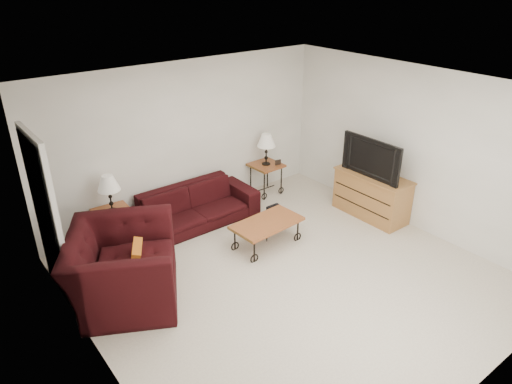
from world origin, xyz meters
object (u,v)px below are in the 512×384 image
Objects in this scene: side_table_right at (266,179)px; television at (375,157)px; side_table_left at (115,228)px; sofa at (193,207)px; lamp_left at (110,194)px; backpack at (268,204)px; coffee_table at (267,233)px; armchair at (123,267)px; lamp_right at (266,149)px; tv_stand at (371,195)px.

television reaches higher than side_table_right.
side_table_left is at bearing 180.00° from side_table_right.
lamp_left is (-1.23, 0.18, 0.53)m from sofa.
side_table_left is at bearing 0.00° from lamp_left.
lamp_left is at bearing -115.10° from television.
sofa is 2.99m from television.
backpack is at bearing -17.39° from side_table_left.
sofa is 1.25m from side_table_left.
side_table_left is 2.24m from coffee_table.
side_table_left is (-1.23, 0.18, -0.03)m from sofa.
armchair is 2.79m from backpack.
armchair is 3.10× the size of backpack.
armchair is at bearing -96.29° from television.
lamp_right is 1.89m from coffee_table.
tv_stand is (0.83, -1.72, 0.08)m from side_table_right.
side_table_right is 0.91m from backpack.
side_table_right is 1.01× the size of lamp_left.
tv_stand is at bearing -64.15° from side_table_right.
side_table_left reaches higher than coffee_table.
coffee_table is 2.13m from television.
lamp_right reaches higher than tv_stand.
lamp_left is 4.07m from television.
armchair is at bearing -107.67° from side_table_left.
tv_stand is at bearing 90.00° from television.
armchair reaches higher than side_table_right.
television is at bearing -9.81° from coffee_table.
television is at bearing -25.10° from side_table_left.
side_table_left is 0.99× the size of lamp_right.
side_table_left is at bearing 155.02° from tv_stand.
television reaches higher than sofa.
side_table_left reaches higher than backpack.
tv_stand is 1.71m from backpack.
coffee_table is (1.76, -1.39, -0.64)m from lamp_left.
backpack is at bearing 144.15° from tv_stand.
side_table_right reaches higher than backpack.
lamp_left is at bearing -177.09° from backpack.
sofa is 1.91× the size of television.
side_table_right is 0.46× the size of tv_stand.
lamp_left is 0.51× the size of television.
sofa is at bearing 173.60° from backpack.
backpack is (1.09, -0.55, -0.08)m from sofa.
lamp_right is at bearing 115.85° from tv_stand.
lamp_left is 0.46× the size of tv_stand.
sofa is 2.02× the size of coffee_table.
lamp_right is 0.52× the size of television.
coffee_table is (0.52, -1.21, -0.11)m from sofa.
television is (-0.02, -0.00, 0.68)m from tv_stand.
side_table_right is (1.63, 0.18, -0.02)m from sofa.
television reaches higher than side_table_left.
lamp_right is 1.98m from tv_stand.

